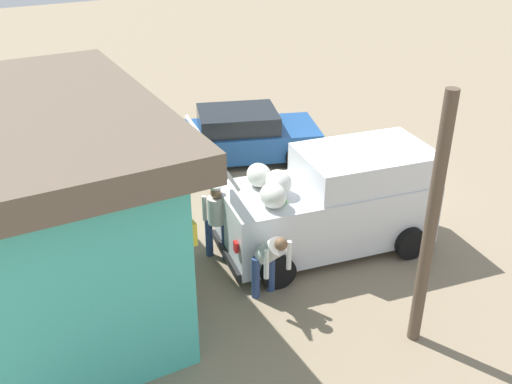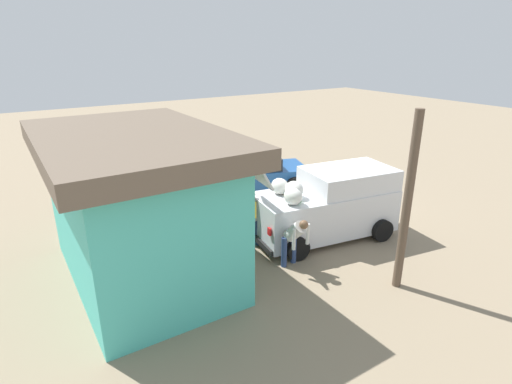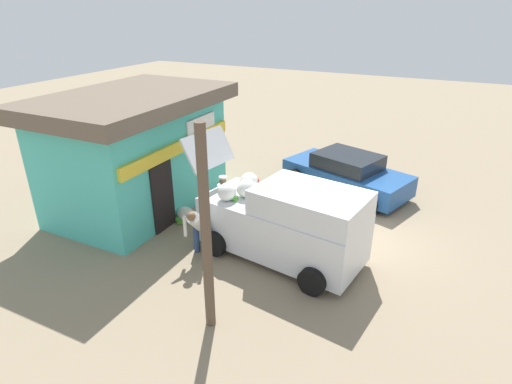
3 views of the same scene
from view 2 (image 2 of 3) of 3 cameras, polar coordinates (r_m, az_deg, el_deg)
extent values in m
plane|color=gray|center=(14.40, 9.15, -2.76)|extent=(60.00, 60.00, 0.00)
cube|color=#4CC6B7|center=(10.30, -15.88, -3.19)|extent=(5.33, 3.27, 3.20)
cube|color=yellow|center=(10.62, -7.57, 1.83)|extent=(5.04, 0.15, 0.36)
cube|color=black|center=(10.28, -5.11, -6.17)|extent=(0.90, 0.07, 2.00)
cube|color=white|center=(11.55, -10.23, 4.84)|extent=(1.50, 0.07, 0.60)
cube|color=brown|center=(9.75, -16.89, 6.69)|extent=(6.07, 4.02, 0.44)
cube|color=silver|center=(12.36, 9.45, -2.69)|extent=(2.38, 4.39, 1.24)
cube|color=silver|center=(12.47, 12.76, 1.85)|extent=(2.07, 2.81, 0.61)
cube|color=black|center=(13.24, 17.12, 2.37)|extent=(1.51, 0.30, 0.47)
cube|color=silver|center=(10.74, -0.56, 3.53)|extent=(1.67, 0.77, 0.89)
ellipsoid|color=silver|center=(11.50, 5.34, 0.35)|extent=(0.57, 0.48, 0.48)
ellipsoid|color=silver|center=(11.01, 5.16, -0.61)|extent=(0.55, 0.46, 0.46)
ellipsoid|color=silver|center=(11.76, 3.33, 0.81)|extent=(0.55, 0.46, 0.46)
cylinder|color=green|center=(11.17, 5.64, -1.15)|extent=(0.16, 0.24, 0.16)
cylinder|color=#559037|center=(11.87, 4.17, 0.07)|extent=(0.27, 0.20, 0.10)
cube|color=black|center=(11.64, 0.40, -6.83)|extent=(1.69, 0.33, 0.16)
cube|color=red|center=(10.81, 1.88, -5.51)|extent=(0.15, 0.08, 0.20)
cube|color=red|center=(11.96, -1.00, -2.87)|extent=(0.15, 0.08, 0.20)
cylinder|color=black|center=(12.66, 17.13, -5.13)|extent=(0.31, 0.68, 0.66)
cylinder|color=black|center=(14.03, 12.11, -2.14)|extent=(0.31, 0.68, 0.66)
cylinder|color=black|center=(11.14, 5.81, -7.87)|extent=(0.31, 0.68, 0.66)
cylinder|color=black|center=(12.67, 1.55, -4.16)|extent=(0.31, 0.68, 0.66)
cube|color=#1E4C8C|center=(16.29, -0.60, 2.24)|extent=(3.12, 4.64, 0.69)
cube|color=#1E2328|center=(16.12, -0.60, 4.22)|extent=(2.20, 2.47, 0.48)
cylinder|color=black|center=(15.82, 5.36, 0.87)|extent=(0.42, 0.71, 0.68)
cylinder|color=black|center=(17.62, 3.29, 2.95)|extent=(0.42, 0.71, 0.68)
cylinder|color=black|center=(15.17, -5.10, 0.01)|extent=(0.42, 0.71, 0.68)
cylinder|color=black|center=(17.04, -6.12, 2.25)|extent=(0.42, 0.71, 0.68)
cylinder|color=navy|center=(11.85, 0.22, -5.63)|extent=(0.15, 0.15, 0.78)
cylinder|color=navy|center=(11.91, -1.40, -5.50)|extent=(0.15, 0.15, 0.78)
cylinder|color=silver|center=(11.60, -0.60, -2.60)|extent=(0.48, 0.48, 0.55)
sphere|color=#8C6647|center=(11.46, -0.61, -0.83)|extent=(0.21, 0.21, 0.21)
cylinder|color=silver|center=(11.41, -0.61, -0.25)|extent=(0.23, 0.23, 0.05)
cylinder|color=silver|center=(11.55, 0.56, -2.62)|extent=(0.09, 0.09, 0.53)
cylinder|color=silver|center=(11.64, -1.76, -2.45)|extent=(0.09, 0.09, 0.53)
cylinder|color=navy|center=(10.97, 5.25, -7.79)|extent=(0.15, 0.15, 0.83)
cylinder|color=navy|center=(10.77, 3.93, -8.34)|extent=(0.15, 0.15, 0.83)
cylinder|color=silver|center=(10.45, 5.47, -5.46)|extent=(0.69, 0.41, 0.66)
sphere|color=brown|center=(10.15, 6.66, -4.53)|extent=(0.23, 0.23, 0.23)
cylinder|color=silver|center=(10.51, 7.20, -5.82)|extent=(0.09, 0.09, 0.56)
cylinder|color=silver|center=(10.20, 5.30, -6.58)|extent=(0.09, 0.09, 0.56)
ellipsoid|color=silver|center=(11.27, -5.51, -8.22)|extent=(0.73, 0.79, 0.41)
cylinder|color=#70A846|center=(11.52, -5.35, -8.26)|extent=(0.26, 0.29, 0.16)
cylinder|color=#52AD33|center=(11.14, -5.04, -9.37)|extent=(0.15, 0.25, 0.14)
cylinder|color=#5E8C33|center=(11.13, -5.08, -9.44)|extent=(0.26, 0.23, 0.12)
cylinder|color=green|center=(11.10, -5.48, -9.53)|extent=(0.28, 0.32, 0.13)
cylinder|color=#BF3F33|center=(14.11, -8.14, -2.35)|extent=(0.27, 0.27, 0.38)
cylinder|color=brown|center=(9.81, 20.29, -1.54)|extent=(0.20, 0.20, 4.25)
camera|label=1|loc=(1.93, 69.35, 43.26)|focal=41.08mm
camera|label=3|loc=(11.26, 61.04, 12.62)|focal=29.21mm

